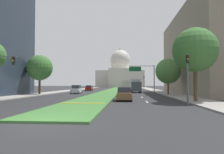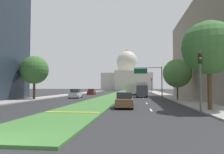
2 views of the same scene
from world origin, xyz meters
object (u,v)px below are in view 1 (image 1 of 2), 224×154
(sedan_lead_stopped, at_px, (124,94))
(sedan_distant, at_px, (89,88))
(street_tree_left_mid, at_px, (40,68))
(box_truck_delivery, at_px, (136,86))
(traffic_light_far_right, at_px, (144,80))
(city_bus, at_px, (126,85))
(capitol_building, at_px, (120,74))
(street_tree_right_near, at_px, (195,50))
(sedan_midblock, at_px, (76,90))
(street_tree_right_mid, at_px, (168,71))
(overhead_guide_sign, at_px, (144,73))
(traffic_light_near_right, at_px, (188,72))
(sedan_far_horizon, at_px, (133,88))

(sedan_lead_stopped, relative_size, sedan_distant, 0.90)
(street_tree_left_mid, xyz_separation_m, box_truck_delivery, (19.05, 11.30, -3.56))
(traffic_light_far_right, bearing_deg, city_bus, -117.40)
(street_tree_left_mid, distance_m, box_truck_delivery, 22.43)
(capitol_building, distance_m, sedan_lead_stopped, 108.35)
(traffic_light_far_right, distance_m, box_truck_delivery, 26.14)
(street_tree_right_near, height_order, sedan_midblock, street_tree_right_near)
(street_tree_right_mid, height_order, box_truck_delivery, street_tree_right_mid)
(traffic_light_far_right, distance_m, overhead_guide_sign, 27.40)
(traffic_light_near_right, relative_size, street_tree_left_mid, 0.67)
(overhead_guide_sign, xyz_separation_m, sedan_midblock, (-15.16, -3.95, -3.82))
(street_tree_right_mid, height_order, sedan_midblock, street_tree_right_mid)
(street_tree_right_near, xyz_separation_m, city_bus, (-8.14, 39.62, -4.20))
(street_tree_right_near, height_order, street_tree_left_mid, street_tree_right_near)
(street_tree_left_mid, bearing_deg, traffic_light_far_right, 58.15)
(capitol_building, distance_m, street_tree_left_mid, 96.01)
(capitol_building, distance_m, sedan_distant, 72.22)
(traffic_light_far_right, bearing_deg, sedan_midblock, -118.87)
(sedan_far_horizon, bearing_deg, sedan_lead_stopped, -93.15)
(sedan_midblock, bearing_deg, traffic_light_far_right, 61.13)
(street_tree_right_mid, bearing_deg, traffic_light_far_right, 92.64)
(sedan_distant, bearing_deg, street_tree_right_near, -63.43)
(sedan_midblock, height_order, box_truck_delivery, box_truck_delivery)
(traffic_light_far_right, relative_size, street_tree_left_mid, 0.67)
(street_tree_right_near, bearing_deg, street_tree_right_mid, 89.94)
(street_tree_right_mid, bearing_deg, overhead_guide_sign, 112.65)
(capitol_building, xyz_separation_m, street_tree_left_mid, (-12.49, -95.13, -3.49))
(street_tree_right_mid, distance_m, sedan_midblock, 19.89)
(overhead_guide_sign, xyz_separation_m, city_bus, (-4.42, 14.78, -2.90))
(traffic_light_near_right, relative_size, sedan_midblock, 1.20)
(street_tree_right_near, relative_size, sedan_midblock, 1.97)
(overhead_guide_sign, distance_m, street_tree_right_near, 25.15)
(traffic_light_near_right, bearing_deg, box_truck_delivery, 97.79)
(overhead_guide_sign, bearing_deg, sedan_distant, 138.38)
(sedan_midblock, bearing_deg, traffic_light_near_right, -54.06)
(sedan_midblock, relative_size, sedan_far_horizon, 0.98)
(sedan_lead_stopped, xyz_separation_m, sedan_far_horizon, (2.60, 47.28, 0.00))
(box_truck_delivery, bearing_deg, street_tree_right_near, -77.89)
(overhead_guide_sign, bearing_deg, traffic_light_far_right, 85.67)
(street_tree_left_mid, bearing_deg, overhead_guide_sign, 25.04)
(sedan_midblock, bearing_deg, sedan_distant, 91.59)
(capitol_building, distance_m, street_tree_right_near, 110.88)
(traffic_light_near_right, distance_m, sedan_distant, 45.31)
(traffic_light_near_right, xyz_separation_m, box_truck_delivery, (-4.00, 29.22, -1.64))
(overhead_guide_sign, height_order, sedan_midblock, overhead_guide_sign)
(traffic_light_near_right, relative_size, sedan_distant, 1.10)
(traffic_light_far_right, relative_size, sedan_distant, 1.10)
(sedan_far_horizon, bearing_deg, overhead_guide_sign, -85.78)
(traffic_light_near_right, xyz_separation_m, street_tree_right_mid, (1.67, 18.75, 1.22))
(capitol_building, xyz_separation_m, traffic_light_far_right, (10.55, -58.04, -5.41))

